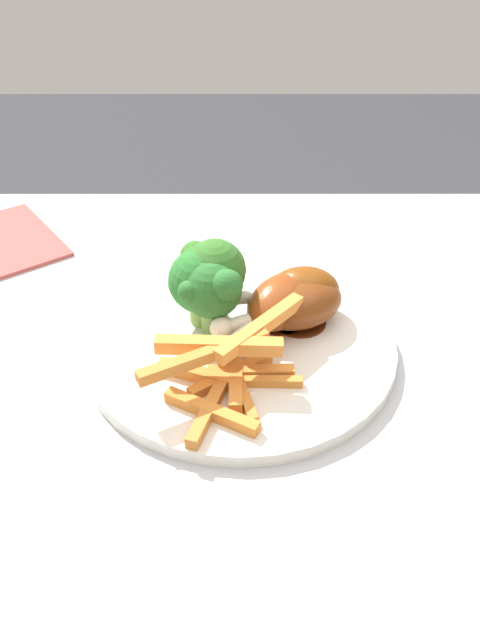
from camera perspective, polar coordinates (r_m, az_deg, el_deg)
dining_table at (r=0.64m, az=6.50°, el=-11.73°), size 1.28×0.66×0.74m
dinner_plate at (r=0.57m, az=-0.00°, el=-2.08°), size 0.27×0.27×0.01m
broccoli_floret_front at (r=0.55m, az=-2.40°, el=2.73°), size 0.05×0.05×0.07m
broccoli_floret_middle at (r=0.56m, az=-3.28°, el=3.31°), size 0.06×0.06×0.07m
broccoli_floret_back at (r=0.57m, az=-2.47°, el=4.32°), size 0.06×0.05×0.08m
carrot_fries_pile at (r=0.51m, az=-1.03°, el=-4.13°), size 0.13×0.14×0.04m
chicken_drumstick_near at (r=0.58m, az=4.89°, el=1.31°), size 0.13×0.08×0.04m
chicken_drumstick_far at (r=0.59m, az=4.92°, el=2.37°), size 0.12×0.05×0.05m
chicken_drumstick_extra at (r=0.57m, az=3.35°, el=1.39°), size 0.10×0.12×0.04m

